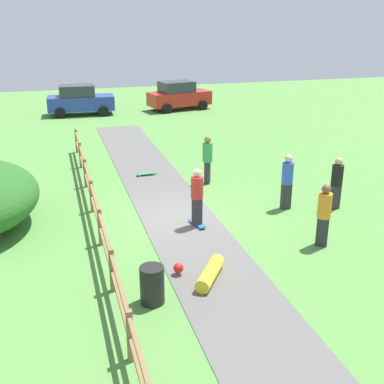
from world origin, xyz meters
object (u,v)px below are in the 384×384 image
(skateboard_loose, at_px, (146,174))
(bystander_green, at_px, (208,157))
(trash_bin, at_px, (152,285))
(skater_fallen, at_px, (207,273))
(parked_car_red, at_px, (179,96))
(parked_car_blue, at_px, (80,100))
(bystander_blue, at_px, (287,179))
(skater_riding, at_px, (197,194))
(bystander_black, at_px, (337,181))
(bystander_orange, at_px, (324,212))

(skateboard_loose, xyz_separation_m, bystander_green, (2.10, -1.56, 0.96))
(trash_bin, distance_m, skater_fallen, 1.64)
(skater_fallen, xyz_separation_m, bystander_green, (2.26, 6.98, 0.85))
(parked_car_red, bearing_deg, skateboard_loose, -109.96)
(skater_fallen, distance_m, parked_car_blue, 22.34)
(bystander_green, relative_size, bystander_blue, 1.00)
(skater_riding, bearing_deg, parked_car_blue, 96.45)
(skater_riding, xyz_separation_m, parked_car_blue, (-2.16, 19.09, -0.09))
(skateboard_loose, bearing_deg, skater_fallen, -91.02)
(skater_fallen, bearing_deg, trash_bin, -158.60)
(bystander_black, xyz_separation_m, parked_car_blue, (-7.04, 18.99, -0.03))
(parked_car_red, bearing_deg, bystander_orange, -93.85)
(parked_car_red, bearing_deg, bystander_green, -100.67)
(trash_bin, distance_m, bystander_blue, 7.04)
(skater_fallen, bearing_deg, skater_riding, 77.71)
(skateboard_loose, distance_m, parked_car_blue, 13.86)
(bystander_black, bearing_deg, parked_car_red, 91.32)
(bystander_green, height_order, bystander_blue, bystander_blue)
(bystander_black, relative_size, bystander_green, 0.95)
(bystander_green, distance_m, parked_car_blue, 15.74)
(skater_riding, height_order, bystander_green, bystander_green)
(skater_riding, distance_m, bystander_orange, 3.76)
(bystander_black, bearing_deg, bystander_orange, -128.44)
(skater_riding, bearing_deg, skater_fallen, -102.29)
(skater_riding, relative_size, bystander_black, 1.03)
(bystander_black, height_order, bystander_blue, bystander_blue)
(bystander_orange, relative_size, parked_car_red, 0.41)
(bystander_orange, bearing_deg, skater_riding, 143.05)
(bystander_orange, height_order, bystander_blue, bystander_blue)
(bystander_green, height_order, parked_car_blue, parked_car_blue)
(bystander_green, bearing_deg, bystander_orange, -76.55)
(bystander_blue, height_order, parked_car_red, parked_car_red)
(skater_fallen, distance_m, parked_car_red, 22.86)
(bystander_orange, xyz_separation_m, parked_car_blue, (-5.17, 21.35, -0.06))
(skateboard_loose, bearing_deg, bystander_orange, -64.99)
(skater_fallen, distance_m, skateboard_loose, 8.54)
(skater_riding, bearing_deg, trash_bin, -120.19)
(bystander_blue, bearing_deg, skater_fallen, -136.74)
(skater_riding, distance_m, parked_car_red, 19.58)
(skater_riding, height_order, bystander_black, skater_riding)
(skateboard_loose, relative_size, bystander_black, 0.45)
(skater_riding, xyz_separation_m, bystander_orange, (3.01, -2.26, -0.03))
(trash_bin, distance_m, parked_car_blue, 22.87)
(bystander_black, relative_size, bystander_orange, 0.97)
(parked_car_red, bearing_deg, skater_fallen, -102.99)
(bystander_black, height_order, bystander_green, bystander_green)
(skateboard_loose, distance_m, bystander_black, 7.60)
(trash_bin, xyz_separation_m, bystander_orange, (5.21, 1.52, 0.57))
(trash_bin, relative_size, skater_riding, 0.49)
(bystander_orange, relative_size, bystander_blue, 0.97)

